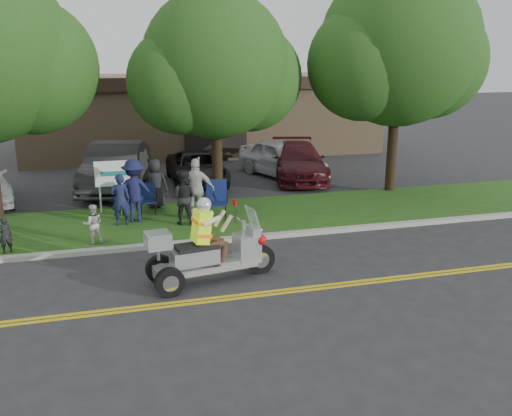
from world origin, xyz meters
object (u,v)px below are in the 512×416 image
object	(u,v)px
spectator_adult_mid	(183,197)
parked_car_left	(116,167)
lawn_chair_a	(216,197)
trike_scooter	(207,253)
parked_car_far_right	(282,158)
spectator_adult_right	(197,189)
spectator_adult_left	(120,200)
parked_car_right	(298,161)
lawn_chair_b	(148,197)
parked_car_mid	(197,168)

from	to	relation	value
spectator_adult_mid	parked_car_left	bearing A→B (deg)	-48.83
lawn_chair_a	spectator_adult_mid	distance (m)	1.09
trike_scooter	parked_car_far_right	bearing A→B (deg)	54.94
spectator_adult_right	parked_car_far_right	world-z (taller)	spectator_adult_right
spectator_adult_left	spectator_adult_right	bearing A→B (deg)	-178.92
parked_car_left	parked_car_right	bearing A→B (deg)	12.20
lawn_chair_b	spectator_adult_right	distance (m)	1.76
lawn_chair_b	spectator_adult_mid	bearing A→B (deg)	-54.69
parked_car_right	trike_scooter	bearing A→B (deg)	-107.55
parked_car_mid	lawn_chair_b	bearing A→B (deg)	-117.34
spectator_adult_right	lawn_chair_b	bearing A→B (deg)	-16.17
spectator_adult_right	parked_car_left	xyz separation A→B (m)	(-2.23, 5.02, -0.14)
spectator_adult_left	spectator_adult_right	world-z (taller)	spectator_adult_right
parked_car_mid	spectator_adult_mid	bearing A→B (deg)	-102.81
lawn_chair_a	parked_car_mid	world-z (taller)	lawn_chair_a
spectator_adult_mid	parked_car_right	bearing A→B (deg)	-112.34
spectator_adult_mid	parked_car_far_right	bearing A→B (deg)	-106.69
parked_car_left	spectator_adult_mid	bearing A→B (deg)	-59.99
spectator_adult_right	parked_car_right	bearing A→B (deg)	-115.74
parked_car_right	lawn_chair_a	bearing A→B (deg)	-118.39
trike_scooter	parked_car_left	distance (m)	9.82
lawn_chair_b	spectator_adult_mid	distance (m)	1.70
trike_scooter	parked_car_mid	xyz separation A→B (m)	(1.41, 9.98, -0.06)
parked_car_left	spectator_adult_left	bearing A→B (deg)	-78.24
spectator_adult_mid	lawn_chair_b	bearing A→B (deg)	-33.14
lawn_chair_a	parked_car_left	distance (m)	5.87
lawn_chair_a	parked_car_far_right	world-z (taller)	parked_car_far_right
spectator_adult_left	parked_car_far_right	bearing A→B (deg)	-139.97
lawn_chair_b	spectator_adult_mid	xyz separation A→B (m)	(0.93, -1.39, 0.27)
lawn_chair_a	parked_car_mid	distance (m)	5.46
spectator_adult_left	parked_car_right	xyz separation A→B (m)	(7.31, 5.09, -0.14)
spectator_adult_right	parked_car_far_right	bearing A→B (deg)	-109.63
lawn_chair_b	spectator_adult_left	distance (m)	1.35
spectator_adult_left	parked_car_left	bearing A→B (deg)	-89.94
lawn_chair_b	parked_car_left	distance (m)	4.12
spectator_adult_left	parked_car_right	distance (m)	8.91
spectator_adult_mid	parked_car_far_right	xyz separation A→B (m)	(5.03, 6.05, -0.13)
trike_scooter	lawn_chair_b	size ratio (longest dim) A/B	3.13
spectator_adult_left	spectator_adult_right	xyz separation A→B (m)	(2.25, 0.03, 0.17)
parked_car_mid	parked_car_far_right	xyz separation A→B (m)	(3.70, 0.33, 0.16)
spectator_adult_mid	spectator_adult_right	xyz separation A→B (m)	(0.46, 0.40, 0.13)
parked_car_right	parked_car_far_right	world-z (taller)	parked_car_far_right
trike_scooter	lawn_chair_a	distance (m)	4.67
trike_scooter	spectator_adult_mid	xyz separation A→B (m)	(0.08, 4.26, 0.23)
trike_scooter	lawn_chair_a	bearing A→B (deg)	67.34
parked_car_left	parked_car_far_right	size ratio (longest dim) A/B	1.19
lawn_chair_a	spectator_adult_mid	world-z (taller)	spectator_adult_mid
parked_car_far_right	lawn_chair_a	bearing A→B (deg)	-144.33
lawn_chair_a	spectator_adult_left	xyz separation A→B (m)	(-2.83, 0.09, 0.10)
spectator_adult_mid	spectator_adult_right	distance (m)	0.62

